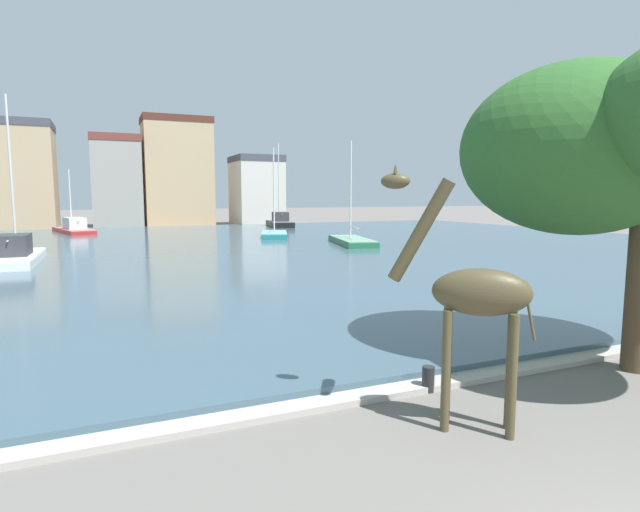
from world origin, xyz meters
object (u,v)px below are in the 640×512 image
shade_tree (636,137)px  giraffe_statue (473,297)px  sailboat_red (72,229)px  sailboat_green (350,242)px  mooring_bollard (428,379)px  sailboat_teal (274,235)px  sailboat_white (16,256)px  sailboat_black (279,223)px

shade_tree → giraffe_statue: bearing=-169.2°
sailboat_red → sailboat_green: 28.86m
sailboat_red → mooring_bollard: (8.35, -47.18, -0.29)m
giraffe_statue → sailboat_teal: size_ratio=0.55×
sailboat_teal → shade_tree: sailboat_teal is taller
sailboat_white → shade_tree: (14.52, -24.02, 4.42)m
sailboat_teal → sailboat_black: size_ratio=0.80×
sailboat_white → giraffe_statue: bearing=-68.9°
sailboat_white → mooring_bollard: bearing=-66.9°
giraffe_statue → shade_tree: 5.71m
sailboat_black → shade_tree: size_ratio=1.40×
giraffe_statue → shade_tree: shade_tree is taller
sailboat_red → sailboat_black: bearing=3.0°
sailboat_white → sailboat_black: (23.31, 24.95, 0.06)m
shade_tree → mooring_bollard: (-4.55, 0.65, -4.75)m
mooring_bollard → giraffe_statue: bearing=-101.9°
sailboat_teal → shade_tree: (-3.54, -34.80, 4.62)m
giraffe_statue → sailboat_red: 49.45m
sailboat_green → sailboat_teal: 8.66m
sailboat_red → mooring_bollard: 47.92m
sailboat_white → mooring_bollard: size_ratio=18.08×
sailboat_white → sailboat_black: size_ratio=0.92×
mooring_bollard → sailboat_teal: bearing=76.7°
sailboat_white → sailboat_red: sailboat_white is taller
giraffe_statue → sailboat_teal: sailboat_teal is taller
sailboat_white → sailboat_teal: bearing=30.8°
sailboat_teal → shade_tree: 35.29m
sailboat_red → sailboat_teal: sailboat_teal is taller
sailboat_red → sailboat_teal: (16.43, -13.03, -0.16)m
giraffe_statue → shade_tree: size_ratio=0.61×
sailboat_green → sailboat_teal: size_ratio=1.03×
sailboat_green → giraffe_statue: bearing=-113.0°
sailboat_black → mooring_bollard: 50.13m
sailboat_red → sailboat_black: 21.71m
sailboat_red → sailboat_green: (19.76, -21.03, -0.17)m
giraffe_statue → sailboat_white: size_ratio=0.48×
sailboat_teal → sailboat_green: bearing=-67.4°
giraffe_statue → sailboat_black: 51.77m
sailboat_white → sailboat_green: sailboat_white is taller
giraffe_statue → sailboat_white: (-9.64, 24.96, -1.61)m
giraffe_statue → sailboat_red: size_ratio=0.45×
giraffe_statue → sailboat_white: sailboat_white is taller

